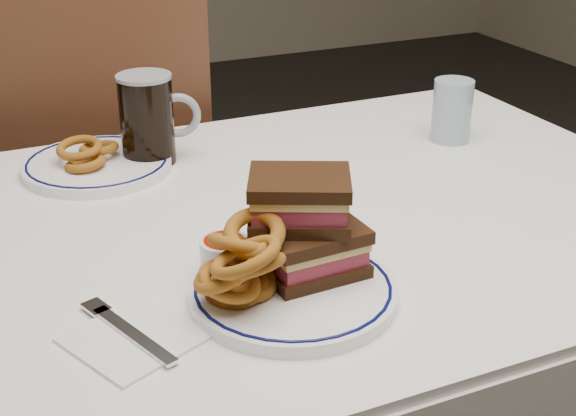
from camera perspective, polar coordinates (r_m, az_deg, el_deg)
name	(u,v)px	position (r m, az deg, el deg)	size (l,w,h in m)	color
dining_table	(283,277)	(1.22, -0.36, -4.93)	(1.27, 0.87, 0.75)	white
chair_far	(99,183)	(1.82, -13.27, 1.75)	(0.54, 0.54, 1.01)	#472516
main_plate	(293,291)	(0.96, 0.35, -5.91)	(0.25, 0.25, 0.02)	white
reuben_sandwich	(306,225)	(0.96, 1.27, -1.20)	(0.15, 0.14, 0.12)	black
onion_rings_main	(241,265)	(0.91, -3.38, -4.09)	(0.12, 0.13, 0.12)	brown
ketchup_ramekin	(225,251)	(0.99, -4.54, -3.09)	(0.06, 0.06, 0.04)	white
beer_mug	(149,118)	(1.35, -9.87, 6.31)	(0.13, 0.09, 0.15)	black
water_glass	(452,111)	(1.46, 11.59, 6.80)	(0.07, 0.07, 0.11)	#9BB0C8
far_plate	(97,164)	(1.35, -13.40, 3.04)	(0.24, 0.24, 0.02)	white
onion_rings_far	(87,153)	(1.34, -14.10, 3.82)	(0.10, 0.10, 0.05)	brown
napkin_fork	(132,336)	(0.91, -11.01, -8.94)	(0.17, 0.18, 0.01)	white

